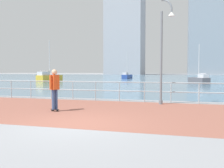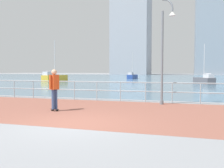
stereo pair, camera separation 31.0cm
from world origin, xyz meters
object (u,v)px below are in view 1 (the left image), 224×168
skateboarder (55,86)px  lamppost (164,47)px  sailboat_white (127,76)px  sailboat_teal (199,80)px  sailboat_blue (49,78)px

skateboarder → lamppost: bearing=37.8°
sailboat_white → sailboat_teal: sailboat_white is taller
lamppost → sailboat_teal: bearing=81.4°
skateboarder → sailboat_blue: 29.43m
sailboat_white → sailboat_teal: bearing=-52.0°
lamppost → skateboarder: lamppost is taller
lamppost → skateboarder: (-4.30, -3.33, -1.85)m
sailboat_blue → sailboat_teal: 22.21m
lamppost → sailboat_teal: 22.01m
lamppost → sailboat_teal: lamppost is taller
lamppost → skateboarder: size_ratio=2.98×
lamppost → sailboat_blue: bearing=130.5°
lamppost → sailboat_blue: size_ratio=0.82×
skateboarder → sailboat_white: size_ratio=0.32×
sailboat_white → lamppost: bearing=-75.6°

